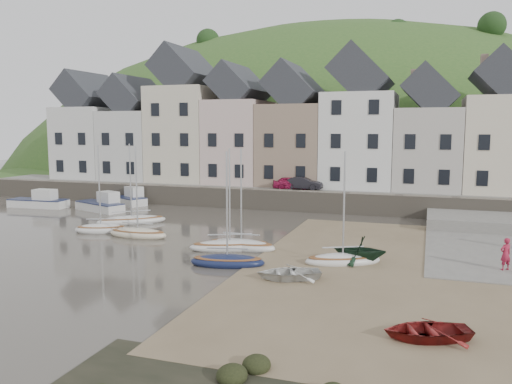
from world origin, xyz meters
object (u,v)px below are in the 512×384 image
(sailboat_0, at_px, (132,220))
(car_right, at_px, (303,183))
(person_red, at_px, (506,254))
(rowboat_white, at_px, (289,273))
(car_left, at_px, (291,183))
(rowboat_green, at_px, (360,249))
(rowboat_red, at_px, (427,330))

(sailboat_0, xyz_separation_m, car_right, (10.51, 12.32, 1.94))
(person_red, relative_size, car_right, 0.46)
(sailboat_0, distance_m, person_red, 26.00)
(car_right, bearing_deg, sailboat_0, 139.77)
(sailboat_0, bearing_deg, car_right, 49.51)
(rowboat_white, bearing_deg, car_left, 170.20)
(person_red, distance_m, car_right, 23.30)
(rowboat_green, xyz_separation_m, car_right, (-7.61, 18.59, 1.40))
(rowboat_white, distance_m, person_red, 11.22)
(person_red, bearing_deg, car_left, -82.34)
(sailboat_0, height_order, car_left, sailboat_0)
(rowboat_white, distance_m, car_right, 23.34)
(rowboat_white, height_order, car_left, car_left)
(rowboat_green, distance_m, person_red, 7.29)
(sailboat_0, distance_m, rowboat_white, 18.53)
(person_red, bearing_deg, sailboat_0, -46.53)
(sailboat_0, height_order, rowboat_white, sailboat_0)
(person_red, height_order, car_right, car_right)
(person_red, bearing_deg, car_right, -84.41)
(rowboat_green, bearing_deg, rowboat_red, 22.33)
(rowboat_red, bearing_deg, rowboat_green, 179.73)
(sailboat_0, distance_m, car_right, 16.31)
(rowboat_red, height_order, car_left, car_left)
(sailboat_0, relative_size, rowboat_red, 2.09)
(sailboat_0, xyz_separation_m, rowboat_green, (18.13, -6.27, 0.54))
(car_left, bearing_deg, rowboat_white, 175.14)
(rowboat_green, height_order, person_red, person_red)
(rowboat_white, bearing_deg, rowboat_green, 121.58)
(sailboat_0, bearing_deg, rowboat_white, -34.37)
(rowboat_green, height_order, car_right, car_right)
(car_right, bearing_deg, rowboat_white, -167.89)
(car_right, bearing_deg, person_red, -140.02)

